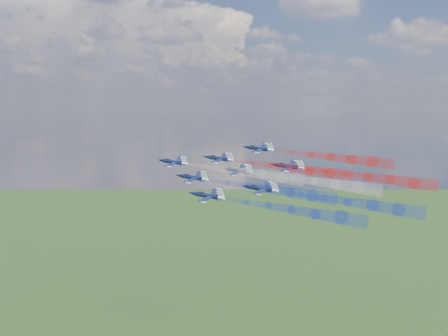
# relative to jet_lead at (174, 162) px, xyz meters

# --- Properties ---
(jet_lead) EXTENTS (14.58, 13.80, 6.32)m
(jet_lead) POSITION_rel_jet_lead_xyz_m (0.00, 0.00, 0.00)
(jet_lead) COLOR black
(trail_lead) EXTENTS (35.88, 20.72, 7.64)m
(trail_lead) POSITION_rel_jet_lead_xyz_m (21.60, -10.39, -1.84)
(trail_lead) COLOR silver
(jet_inner_left) EXTENTS (14.58, 13.80, 6.32)m
(jet_inner_left) POSITION_rel_jet_lead_xyz_m (6.94, -12.57, -3.34)
(jet_inner_left) COLOR black
(trail_inner_left) EXTENTS (35.88, 20.72, 7.64)m
(trail_inner_left) POSITION_rel_jet_lead_xyz_m (28.54, -22.95, -5.19)
(trail_inner_left) COLOR #1731C5
(jet_inner_right) EXTENTS (14.58, 13.80, 6.32)m
(jet_inner_right) POSITION_rel_jet_lead_xyz_m (14.46, 2.85, 0.88)
(jet_inner_right) COLOR black
(trail_inner_right) EXTENTS (35.88, 20.72, 7.64)m
(trail_inner_right) POSITION_rel_jet_lead_xyz_m (36.05, -7.53, -0.97)
(trail_inner_right) COLOR red
(jet_outer_left) EXTENTS (14.58, 13.80, 6.32)m
(jet_outer_left) POSITION_rel_jet_lead_xyz_m (11.84, -25.52, -6.67)
(jet_outer_left) COLOR black
(trail_outer_left) EXTENTS (35.88, 20.72, 7.64)m
(trail_outer_left) POSITION_rel_jet_lead_xyz_m (33.44, -35.90, -8.51)
(trail_outer_left) COLOR #1731C5
(jet_center_third) EXTENTS (14.58, 13.80, 6.32)m
(jet_center_third) POSITION_rel_jet_lead_xyz_m (20.12, -8.08, -1.74)
(jet_center_third) COLOR black
(trail_center_third) EXTENTS (35.88, 20.72, 7.64)m
(trail_center_third) POSITION_rel_jet_lead_xyz_m (41.72, -18.47, -3.58)
(trail_center_third) COLOR silver
(jet_outer_right) EXTENTS (14.58, 13.80, 6.32)m
(jet_outer_right) POSITION_rel_jet_lead_xyz_m (27.57, 6.04, 3.87)
(jet_outer_right) COLOR black
(trail_outer_right) EXTENTS (35.88, 20.72, 7.64)m
(trail_outer_right) POSITION_rel_jet_lead_xyz_m (49.17, -4.34, 2.03)
(trail_outer_right) COLOR red
(jet_rear_left) EXTENTS (14.58, 13.80, 6.32)m
(jet_rear_left) POSITION_rel_jet_lead_xyz_m (26.57, -23.14, -5.02)
(jet_rear_left) COLOR black
(trail_rear_left) EXTENTS (35.88, 20.72, 7.64)m
(trail_rear_left) POSITION_rel_jet_lead_xyz_m (48.17, -33.53, -6.87)
(trail_rear_left) COLOR #1731C5
(jet_rear_right) EXTENTS (14.58, 13.80, 6.32)m
(jet_rear_right) POSITION_rel_jet_lead_xyz_m (35.69, -7.39, -0.56)
(jet_rear_right) COLOR black
(trail_rear_right) EXTENTS (35.88, 20.72, 7.64)m
(trail_rear_right) POSITION_rel_jet_lead_xyz_m (57.28, -17.78, -2.40)
(trail_rear_right) COLOR red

